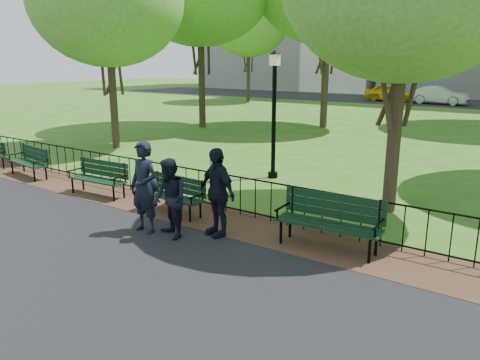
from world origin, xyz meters
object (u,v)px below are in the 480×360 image
Objects in this scene: person_left at (144,187)px; person_right at (217,192)px; park_bench_right_a at (330,216)px; taxi at (391,93)px; lamppost at (274,110)px; sedan_silver at (440,95)px; park_bench_left_b at (31,158)px; person_mid at (170,199)px; tree_near_w at (107,1)px; tree_far_w at (248,22)px; park_bench_main at (165,188)px; park_bench_left_a at (100,174)px.

person_left is 1.05× the size of person_right.
person_right is at bearing -165.55° from park_bench_right_a.
park_bench_right_a is 0.47× the size of taxi.
lamppost is 27.64m from sedan_silver.
taxi reaches higher than park_bench_right_a.
person_mid is at bearing -3.37° from park_bench_left_b.
person_mid is 34.00m from taxi.
tree_far_w reaches higher than tree_near_w.
tree_near_w is 22.27m from tree_far_w.
person_right is at bearing -11.53° from park_bench_main.
taxi is at bearing 99.75° from person_left.
park_bench_left_b is 27.78m from tree_far_w.
person_left is (6.19, -1.30, 0.38)m from park_bench_left_b.
sedan_silver is at bearing 77.32° from tree_near_w.
person_right reaches higher than sedan_silver.
park_bench_right_a reaches higher than park_bench_left_b.
park_bench_right_a is at bearing 49.22° from person_mid.
park_bench_left_b is 7.52m from person_right.
park_bench_main is at bearing -59.39° from tree_far_w.
sedan_silver reaches higher than park_bench_right_a.
person_right reaches higher than taxi.
park_bench_left_b is at bearing 167.99° from person_left.
park_bench_right_a is 32.29m from tree_far_w.
lamppost is at bearing 129.08° from park_bench_right_a.
park_bench_right_a is 0.54× the size of lamppost.
park_bench_left_a is 0.22× the size of tree_near_w.
person_mid is (3.56, -1.16, 0.24)m from park_bench_left_a.
tree_far_w is 5.84× the size of person_mid.
taxi reaches higher than park_bench_left_a.
park_bench_left_b is 6.98m from tree_near_w.
park_bench_right_a is 0.46× the size of sedan_silver.
person_right is at bearing 68.32° from person_mid.
park_bench_left_a is 0.19× the size of tree_far_w.
person_left is at bearing -135.83° from person_right.
sedan_silver is at bearing 89.15° from park_bench_left_b.
park_bench_main is 0.93× the size of park_bench_left_b.
park_bench_left_a is at bearing -63.41° from tree_far_w.
tree_far_w reaches higher than lamppost.
sedan_silver is (-2.44, 32.88, -0.08)m from person_mid.
park_bench_left_a is at bearing -174.02° from taxi.
taxi reaches higher than park_bench_left_b.
tree_near_w reaches higher than park_bench_left_a.
lamppost is 8.41m from tree_near_w.
person_mid is at bearing -168.21° from taxi.
person_right reaches higher than person_mid.
taxi is at bearing 124.62° from person_mid.
sedan_silver is at bearing 117.90° from person_mid.
person_left is at bearing -152.65° from person_mid.
lamppost is 28.65m from taxi.
lamppost is 0.85× the size of sedan_silver.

